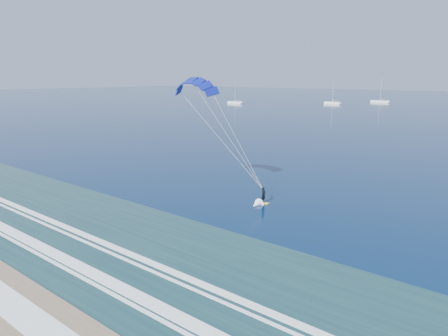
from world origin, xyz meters
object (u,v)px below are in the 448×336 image
at_px(kitesurfer_rig, 224,131).
at_px(sailboat_2, 380,101).
at_px(sailboat_0, 235,102).
at_px(sailboat_1, 332,103).

height_order(kitesurfer_rig, sailboat_2, kitesurfer_rig).
bearing_deg(sailboat_0, sailboat_1, 34.05).
bearing_deg(sailboat_1, sailboat_2, 60.47).
bearing_deg(sailboat_2, kitesurfer_rig, -77.62).
relative_size(sailboat_0, sailboat_1, 1.03).
relative_size(sailboat_0, sailboat_2, 0.94).
xyz_separation_m(sailboat_0, sailboat_1, (44.30, 29.94, -0.00)).
xyz_separation_m(sailboat_1, sailboat_2, (16.43, 29.02, 0.01)).
relative_size(kitesurfer_rig, sailboat_0, 1.26).
distance_m(kitesurfer_rig, sailboat_0, 177.31).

